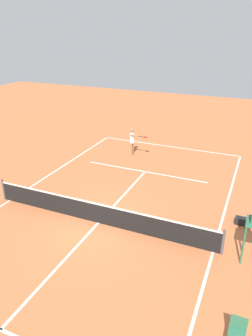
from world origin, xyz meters
TOP-DOWN VIEW (x-y plane):
  - ground_plane at (0.00, 0.00)m, footprint 60.00×60.00m
  - court_lines at (0.00, 0.00)m, footprint 9.88×21.21m
  - tennis_net at (0.00, 0.00)m, footprint 10.48×0.10m
  - player_serving at (1.69, -7.97)m, footprint 1.30×0.65m
  - tennis_ball at (1.18, -5.11)m, footprint 0.07×0.07m
  - courtside_chair_near at (-6.06, 3.74)m, footprint 0.44×0.46m
  - equipment_bag at (-5.79, -2.38)m, footprint 0.76×0.32m

SIDE VIEW (x-z plane):
  - ground_plane at x=0.00m, z-range 0.00..0.00m
  - court_lines at x=0.00m, z-range 0.00..0.01m
  - tennis_ball at x=1.18m, z-range 0.00..0.07m
  - equipment_bag at x=-5.79m, z-range 0.00..0.30m
  - tennis_net at x=0.00m, z-range -0.04..1.03m
  - courtside_chair_near at x=-6.06m, z-range 0.06..1.01m
  - player_serving at x=1.69m, z-range 0.18..2.01m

